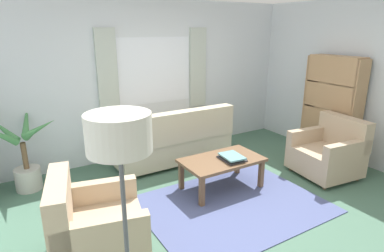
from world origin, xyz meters
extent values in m
plane|color=#476B56|center=(0.00, 0.00, 0.00)|extent=(6.24, 6.24, 0.00)
cube|color=silver|center=(0.00, 2.26, 1.30)|extent=(5.32, 0.12, 2.60)
cube|color=silver|center=(2.66, 0.00, 1.30)|extent=(0.12, 4.40, 2.60)
cube|color=white|center=(0.00, 2.20, 1.45)|extent=(1.30, 0.01, 1.10)
cube|color=#B2BCB2|center=(-0.83, 2.17, 1.45)|extent=(0.32, 0.06, 1.40)
cube|color=#B2BCB2|center=(0.83, 2.17, 1.45)|extent=(0.32, 0.06, 1.40)
cube|color=#4C5684|center=(0.00, 0.00, 0.01)|extent=(2.20, 1.70, 0.01)
cube|color=#BCB293|center=(0.01, 1.68, 0.25)|extent=(1.90, 0.80, 0.38)
cube|color=#BCB293|center=(0.01, 1.36, 0.68)|extent=(1.90, 0.20, 0.48)
cube|color=#BCB293|center=(0.88, 1.68, 0.56)|extent=(0.16, 0.80, 0.24)
cube|color=#BCB293|center=(-0.86, 1.68, 0.56)|extent=(0.16, 0.80, 0.24)
cylinder|color=brown|center=(0.86, 1.98, 0.03)|extent=(0.06, 0.06, 0.06)
cylinder|color=brown|center=(-0.84, 1.98, 0.03)|extent=(0.06, 0.06, 0.06)
cylinder|color=brown|center=(0.86, 1.38, 0.03)|extent=(0.06, 0.06, 0.06)
cylinder|color=brown|center=(-0.84, 1.38, 0.03)|extent=(0.06, 0.06, 0.06)
cube|color=tan|center=(-1.67, -0.11, 0.24)|extent=(0.96, 0.99, 0.36)
cube|color=tan|center=(-2.00, -0.04, 0.65)|extent=(0.35, 0.86, 0.46)
cube|color=tan|center=(-1.75, -0.46, 0.53)|extent=(0.81, 0.29, 0.22)
cube|color=tan|center=(-1.60, 0.24, 0.53)|extent=(0.81, 0.29, 0.22)
cylinder|color=brown|center=(-1.29, 0.15, 0.03)|extent=(0.05, 0.05, 0.06)
cylinder|color=brown|center=(-1.91, 0.29, 0.03)|extent=(0.05, 0.05, 0.06)
cube|color=tan|center=(1.72, -0.02, 0.24)|extent=(0.89, 0.93, 0.36)
cube|color=tan|center=(2.05, -0.05, 0.65)|extent=(0.27, 0.85, 0.46)
cube|color=tan|center=(1.76, 0.34, 0.53)|extent=(0.81, 0.21, 0.22)
cube|color=tan|center=(1.68, -0.37, 0.53)|extent=(0.81, 0.21, 0.22)
cylinder|color=brown|center=(1.44, 0.36, 0.03)|extent=(0.05, 0.05, 0.06)
cylinder|color=brown|center=(1.36, -0.32, 0.03)|extent=(0.05, 0.05, 0.06)
cylinder|color=brown|center=(2.07, 0.29, 0.03)|extent=(0.05, 0.05, 0.06)
cylinder|color=brown|center=(2.00, -0.39, 0.03)|extent=(0.05, 0.05, 0.06)
cube|color=brown|center=(0.15, 0.45, 0.42)|extent=(1.10, 0.64, 0.04)
cube|color=brown|center=(-0.34, 0.19, 0.20)|extent=(0.06, 0.06, 0.40)
cube|color=brown|center=(0.64, 0.19, 0.20)|extent=(0.06, 0.06, 0.40)
cube|color=brown|center=(-0.34, 0.71, 0.20)|extent=(0.06, 0.06, 0.40)
cube|color=brown|center=(0.64, 0.71, 0.20)|extent=(0.06, 0.06, 0.40)
cube|color=#2D2D33|center=(0.25, 0.36, 0.45)|extent=(0.29, 0.35, 0.02)
cube|color=#2D2D33|center=(0.25, 0.35, 0.47)|extent=(0.24, 0.30, 0.03)
cube|color=#5B8E93|center=(0.24, 0.35, 0.50)|extent=(0.28, 0.36, 0.02)
cylinder|color=#B7B2A8|center=(-2.15, 1.80, 0.16)|extent=(0.34, 0.34, 0.31)
cylinder|color=brown|center=(-2.15, 1.80, 0.50)|extent=(0.07, 0.07, 0.37)
cone|color=#47894C|center=(-1.92, 1.82, 0.84)|extent=(0.46, 0.14, 0.26)
cone|color=#47894C|center=(-2.04, 2.12, 0.92)|extent=(0.24, 0.64, 0.45)
cone|color=#47894C|center=(-2.34, 1.96, 0.86)|extent=(0.40, 0.39, 0.40)
cone|color=#47894C|center=(-2.03, 1.56, 0.87)|extent=(0.26, 0.51, 0.35)
cube|color=#A87F56|center=(2.38, -0.01, 0.85)|extent=(0.30, 0.04, 1.70)
cube|color=#A87F56|center=(2.38, 0.89, 0.85)|extent=(0.30, 0.04, 1.70)
cube|color=#A87F56|center=(2.24, 0.44, 0.85)|extent=(0.02, 0.90, 1.70)
cube|color=#A87F56|center=(2.38, 0.44, 0.01)|extent=(0.30, 0.86, 0.02)
cube|color=#A87F56|center=(2.38, 0.44, 0.43)|extent=(0.30, 0.86, 0.02)
cube|color=#A87F56|center=(2.38, 0.44, 0.86)|extent=(0.30, 0.86, 0.02)
cube|color=#A87F56|center=(2.38, 0.44, 1.28)|extent=(0.30, 0.86, 0.02)
cube|color=#A87F56|center=(2.38, 0.44, 1.71)|extent=(0.30, 0.86, 0.02)
cube|color=gold|center=(2.38, 0.08, 0.98)|extent=(0.27, 0.06, 0.23)
cube|color=orange|center=(2.38, 0.17, 1.00)|extent=(0.23, 0.08, 0.25)
cube|color=beige|center=(2.38, 0.25, 1.02)|extent=(0.26, 0.06, 0.30)
cube|color=#387F4C|center=(2.38, 0.32, 0.97)|extent=(0.27, 0.06, 0.19)
cube|color=#B23833|center=(2.38, 0.40, 0.96)|extent=(0.28, 0.09, 0.19)
cube|color=#387F4C|center=(2.38, 0.49, 1.01)|extent=(0.26, 0.08, 0.27)
cube|color=beige|center=(2.38, 0.57, 0.98)|extent=(0.23, 0.08, 0.22)
cube|color=#B23833|center=(2.38, 0.65, 1.00)|extent=(0.24, 0.05, 0.27)
cylinder|color=#4C4C51|center=(-1.73, -1.03, 0.73)|extent=(0.03, 0.03, 1.40)
cylinder|color=beige|center=(-1.73, -1.03, 1.55)|extent=(0.40, 0.40, 0.24)
camera|label=1|loc=(-2.29, -2.80, 2.14)|focal=30.03mm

